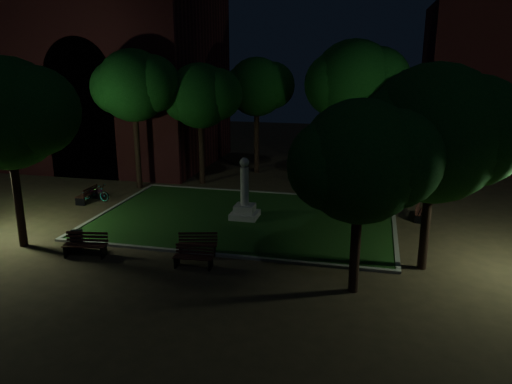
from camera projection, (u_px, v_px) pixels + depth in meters
ground at (234, 232)px, 24.27m from camera, size 80.00×80.00×0.00m
lawn at (245, 218)px, 26.13m from camera, size 15.00×10.00×0.08m
lawn_kerb at (245, 218)px, 26.13m from camera, size 15.40×10.40×0.12m
monument at (245, 202)px, 25.89m from camera, size 1.40×1.40×3.20m
building_main at (85, 67)px, 38.76m from camera, size 20.00×12.00×15.00m
tree_west at (9, 114)px, 20.91m from camera, size 5.85×4.78×8.33m
tree_north_wl at (201, 96)px, 31.84m from camera, size 5.12×4.18×7.87m
tree_north_er at (356, 83)px, 31.43m from camera, size 6.63×5.41×9.31m
tree_ne at (414, 120)px, 28.81m from camera, size 5.62×4.59×6.97m
tree_east at (438, 134)px, 18.64m from camera, size 6.46×5.28×8.11m
tree_se at (363, 162)px, 16.88m from camera, size 5.26×4.29×6.97m
tree_nw at (135, 86)px, 30.62m from camera, size 5.47×4.47×8.72m
tree_far_north at (258, 87)px, 34.82m from camera, size 5.02×4.10×8.19m
lamppost_nw at (94, 130)px, 34.82m from camera, size 1.18×0.28×4.60m
lamppost_ne at (440, 149)px, 29.75m from camera, size 1.18×0.28×4.05m
bench_near_left at (194, 257)px, 20.15m from camera, size 1.65×0.67×0.89m
bench_near_right at (198, 245)px, 21.45m from camera, size 1.77×0.98×0.92m
bench_west_near at (86, 245)px, 21.26m from camera, size 1.91×0.92×1.00m
bench_left_side at (87, 195)px, 29.04m from camera, size 0.66×1.70×0.92m
bench_right_side at (421, 212)px, 25.93m from camera, size 0.83×1.62×0.85m
bench_far_side at (310, 181)px, 32.53m from camera, size 1.44×0.89×0.75m
trash_bin at (77, 241)px, 21.81m from camera, size 0.68×0.68×0.90m
bicycle at (95, 192)px, 29.32m from camera, size 1.95×0.88×0.99m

